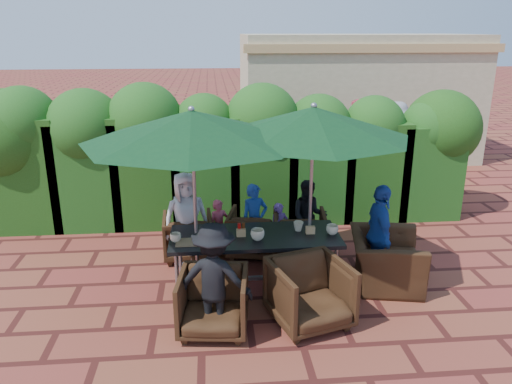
{
  "coord_description": "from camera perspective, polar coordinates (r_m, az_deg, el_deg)",
  "views": [
    {
      "loc": [
        -0.39,
        -6.25,
        3.32
      ],
      "look_at": [
        0.22,
        0.4,
        1.13
      ],
      "focal_mm": 35.0,
      "sensor_mm": 36.0,
      "label": 1
    }
  ],
  "objects": [
    {
      "name": "ground",
      "position": [
        7.09,
        -1.49,
        -9.82
      ],
      "size": [
        80.0,
        80.0,
        0.0
      ],
      "primitive_type": "plane",
      "color": "maroon",
      "rests_on": "ground"
    },
    {
      "name": "dining_table",
      "position": [
        6.59,
        -0.11,
        -5.54
      ],
      "size": [
        2.22,
        0.9,
        0.75
      ],
      "color": "black",
      "rests_on": "ground"
    },
    {
      "name": "umbrella_left",
      "position": [
        6.04,
        -7.34,
        7.43
      ],
      "size": [
        2.69,
        2.69,
        2.46
      ],
      "color": "gray",
      "rests_on": "ground"
    },
    {
      "name": "umbrella_right",
      "position": [
        6.31,
        6.56,
        7.9
      ],
      "size": [
        2.47,
        2.47,
        2.46
      ],
      "color": "gray",
      "rests_on": "ground"
    },
    {
      "name": "chair_far_left",
      "position": [
        7.64,
        -7.8,
        -4.75
      ],
      "size": [
        0.76,
        0.71,
        0.74
      ],
      "primitive_type": "imported",
      "rotation": [
        0.0,
        0.0,
        3.19
      ],
      "color": "black",
      "rests_on": "ground"
    },
    {
      "name": "chair_far_mid",
      "position": [
        7.64,
        -0.24,
        -4.45
      ],
      "size": [
        0.89,
        0.85,
        0.78
      ],
      "primitive_type": "imported",
      "rotation": [
        0.0,
        0.0,
        2.92
      ],
      "color": "black",
      "rests_on": "ground"
    },
    {
      "name": "chair_far_right",
      "position": [
        7.56,
        4.96,
        -4.68
      ],
      "size": [
        0.85,
        0.81,
        0.8
      ],
      "primitive_type": "imported",
      "rotation": [
        0.0,
        0.0,
        3.03
      ],
      "color": "black",
      "rests_on": "ground"
    },
    {
      "name": "chair_near_left",
      "position": [
        5.81,
        -4.91,
        -12.14
      ],
      "size": [
        0.85,
        0.8,
        0.79
      ],
      "primitive_type": "imported",
      "rotation": [
        0.0,
        0.0,
        -0.12
      ],
      "color": "black",
      "rests_on": "ground"
    },
    {
      "name": "chair_near_right",
      "position": [
        5.94,
        6.21,
        -11.11
      ],
      "size": [
        1.03,
        0.99,
        0.86
      ],
      "primitive_type": "imported",
      "rotation": [
        0.0,
        0.0,
        0.3
      ],
      "color": "black",
      "rests_on": "ground"
    },
    {
      "name": "chair_end_right",
      "position": [
        6.99,
        14.67,
        -6.64
      ],
      "size": [
        0.88,
        1.17,
        0.92
      ],
      "primitive_type": "imported",
      "rotation": [
        0.0,
        0.0,
        1.37
      ],
      "color": "black",
      "rests_on": "ground"
    },
    {
      "name": "adult_far_left",
      "position": [
        7.37,
        -7.97,
        -2.97
      ],
      "size": [
        0.77,
        0.59,
        1.38
      ],
      "primitive_type": "imported",
      "rotation": [
        0.0,
        0.0,
        0.3
      ],
      "color": "silver",
      "rests_on": "ground"
    },
    {
      "name": "adult_far_mid",
      "position": [
        7.54,
        -0.16,
        -3.28
      ],
      "size": [
        0.49,
        0.44,
        1.14
      ],
      "primitive_type": "imported",
      "rotation": [
        0.0,
        0.0,
        0.3
      ],
      "color": "#1C449C",
      "rests_on": "ground"
    },
    {
      "name": "adult_far_right",
      "position": [
        7.68,
        6.05,
        -2.87
      ],
      "size": [
        0.59,
        0.4,
        1.16
      ],
      "primitive_type": "imported",
      "rotation": [
        0.0,
        0.0,
        -0.1
      ],
      "color": "black",
      "rests_on": "ground"
    },
    {
      "name": "adult_near_left",
      "position": [
        5.67,
        -4.79,
        -9.87
      ],
      "size": [
        0.92,
        0.58,
        1.33
      ],
      "primitive_type": "imported",
      "rotation": [
        0.0,
        0.0,
        2.9
      ],
      "color": "black",
      "rests_on": "ground"
    },
    {
      "name": "adult_end_right",
      "position": [
        6.94,
        13.9,
        -4.7
      ],
      "size": [
        0.44,
        0.83,
        1.38
      ],
      "primitive_type": "imported",
      "rotation": [
        0.0,
        0.0,
        1.53
      ],
      "color": "#1C449C",
      "rests_on": "ground"
    },
    {
      "name": "child_left",
      "position": [
        7.63,
        -4.21,
        -4.09
      ],
      "size": [
        0.39,
        0.36,
        0.88
      ],
      "primitive_type": "imported",
      "rotation": [
        0.0,
        0.0,
        0.41
      ],
      "color": "#D64B65",
      "rests_on": "ground"
    },
    {
      "name": "child_right",
      "position": [
        7.65,
        2.69,
        -4.26
      ],
      "size": [
        0.36,
        0.32,
        0.82
      ],
      "primitive_type": "imported",
      "rotation": [
        0.0,
        0.0,
        0.3
      ],
      "color": "#7F4FAD",
      "rests_on": "ground"
    },
    {
      "name": "pedestrian_a",
      "position": [
        10.99,
        4.54,
        4.97
      ],
      "size": [
        1.65,
        0.96,
        1.67
      ],
      "primitive_type": "imported",
      "rotation": [
        0.0,
        0.0,
        2.87
      ],
      "color": "#288B26",
      "rests_on": "ground"
    },
    {
      "name": "pedestrian_b",
      "position": [
        11.34,
        11.34,
        5.66
      ],
      "size": [
        1.06,
        0.97,
        1.89
      ],
      "primitive_type": "imported",
      "rotation": [
        0.0,
        0.0,
        3.74
      ],
      "color": "#D64B65",
      "rests_on": "ground"
    },
    {
      "name": "pedestrian_c",
      "position": [
        11.61,
        15.52,
        5.47
      ],
      "size": [
        1.23,
        0.68,
        1.82
      ],
      "primitive_type": "imported",
      "rotation": [
        0.0,
        0.0,
        3.01
      ],
      "color": "gray",
      "rests_on": "ground"
    },
    {
      "name": "cup_a",
      "position": [
        6.42,
        -9.19,
        -5.15
      ],
      "size": [
        0.14,
        0.14,
        0.11
      ],
      "primitive_type": "imported",
      "color": "beige",
      "rests_on": "dining_table"
    },
    {
      "name": "cup_b",
      "position": [
        6.57,
        -5.15,
        -4.3
      ],
      "size": [
        0.16,
        0.16,
        0.15
      ],
      "primitive_type": "imported",
      "color": "beige",
      "rests_on": "dining_table"
    },
    {
      "name": "cup_c",
      "position": [
        6.39,
        0.18,
        -4.89
      ],
      "size": [
        0.18,
        0.18,
        0.14
      ],
      "primitive_type": "imported",
      "color": "beige",
      "rests_on": "dining_table"
    },
    {
      "name": "cup_d",
      "position": [
        6.7,
        4.86,
        -3.92
      ],
      "size": [
        0.14,
        0.14,
        0.13
      ],
      "primitive_type": "imported",
      "color": "beige",
      "rests_on": "dining_table"
    },
    {
      "name": "cup_e",
      "position": [
        6.64,
        8.7,
        -4.28
      ],
      "size": [
        0.16,
        0.16,
        0.13
      ],
      "primitive_type": "imported",
      "color": "beige",
      "rests_on": "dining_table"
    },
    {
      "name": "ketchup_bottle",
      "position": [
        6.52,
        -1.92,
        -4.28
      ],
      "size": [
        0.04,
        0.04,
        0.17
      ],
      "primitive_type": "cylinder",
      "color": "#B20C0A",
      "rests_on": "dining_table"
    },
    {
      "name": "sauce_bottle",
      "position": [
        6.54,
        -1.44,
        -4.21
      ],
      "size": [
        0.04,
        0.04,
        0.17
      ],
      "primitive_type": "cylinder",
      "color": "#4C230C",
      "rests_on": "dining_table"
    },
    {
      "name": "serving_tray",
      "position": [
        6.38,
        -7.58,
        -5.71
      ],
      "size": [
        0.35,
        0.25,
        0.02
      ],
      "primitive_type": "cube",
      "color": "olive",
      "rests_on": "dining_table"
    },
    {
      "name": "number_block_left",
      "position": [
        6.51,
        -1.72,
        -4.67
      ],
      "size": [
        0.12,
        0.06,
        0.1
      ],
      "primitive_type": "cube",
      "color": "tan",
      "rests_on": "dining_table"
    },
    {
      "name": "number_block_right",
      "position": [
        6.63,
        6.23,
        -4.34
      ],
      "size": [
        0.12,
        0.06,
        0.1
      ],
      "primitive_type": "cube",
      "color": "tan",
      "rests_on": "dining_table"
    },
    {
      "name": "hedge_wall",
      "position": [
        8.79,
        -4.59,
        5.17
      ],
      "size": [
        9.1,
        1.6,
        2.49
      ],
      "color": "#1C3B10",
      "rests_on": "ground"
    },
    {
      "name": "building",
      "position": [
        13.91,
        11.26,
        10.69
      ],
      "size": [
        6.2,
        3.08,
        3.2
      ],
      "color": "beige",
      "rests_on": "ground"
    }
  ]
}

